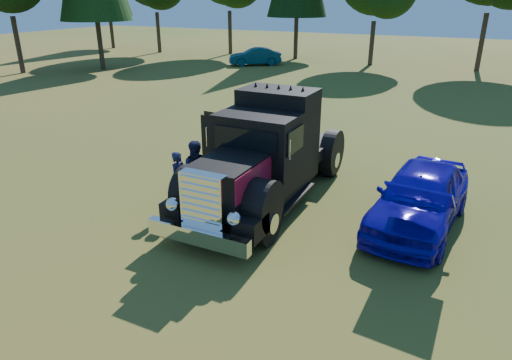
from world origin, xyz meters
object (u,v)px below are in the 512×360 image
(hotrod_coupe, at_px, (420,197))
(distant_teal_car, at_px, (255,57))
(spectator_far, at_px, (198,172))
(spectator_near, at_px, (180,179))
(diamond_t_truck, at_px, (264,158))

(hotrod_coupe, xyz_separation_m, distant_teal_car, (-16.15, 23.26, -0.10))
(spectator_far, distance_m, distant_teal_car, 26.65)
(spectator_near, bearing_deg, distant_teal_car, 27.13)
(diamond_t_truck, xyz_separation_m, distant_teal_car, (-12.11, 23.63, -0.59))
(hotrod_coupe, bearing_deg, diamond_t_truck, -174.76)
(hotrod_coupe, relative_size, spectator_far, 2.66)
(spectator_far, xyz_separation_m, distant_teal_car, (-10.52, 24.49, -0.20))
(spectator_near, height_order, distant_teal_car, spectator_near)
(hotrod_coupe, distance_m, distant_teal_car, 28.32)
(diamond_t_truck, xyz_separation_m, hotrod_coupe, (4.04, 0.37, -0.49))
(diamond_t_truck, distance_m, distant_teal_car, 26.56)
(diamond_t_truck, relative_size, spectator_far, 4.03)
(spectator_near, bearing_deg, diamond_t_truck, -51.81)
(spectator_far, bearing_deg, diamond_t_truck, -9.66)
(hotrod_coupe, relative_size, spectator_near, 3.06)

